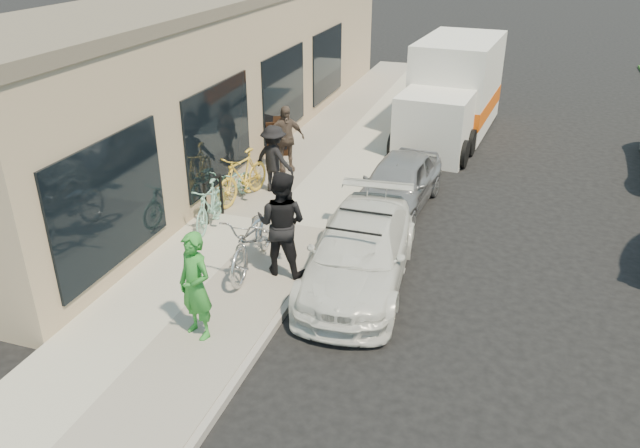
# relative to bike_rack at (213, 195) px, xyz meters

# --- Properties ---
(ground) EXTENTS (120.00, 120.00, 0.00)m
(ground) POSITION_rel_bike_rack_xyz_m (3.05, -2.73, -0.71)
(ground) COLOR black
(ground) RESTS_ON ground
(sidewalk) EXTENTS (3.00, 34.00, 0.15)m
(sidewalk) POSITION_rel_bike_rack_xyz_m (1.05, 0.27, -0.63)
(sidewalk) COLOR #A9A698
(sidewalk) RESTS_ON ground
(curb) EXTENTS (0.12, 34.00, 0.13)m
(curb) POSITION_rel_bike_rack_xyz_m (2.60, 0.27, -0.64)
(curb) COLOR gray
(curb) RESTS_ON ground
(storefront) EXTENTS (3.60, 20.00, 4.22)m
(storefront) POSITION_rel_bike_rack_xyz_m (-2.19, 5.26, 1.42)
(storefront) COLOR tan
(storefront) RESTS_ON ground
(bike_rack) EXTENTS (0.13, 0.65, 0.92)m
(bike_rack) POSITION_rel_bike_rack_xyz_m (0.00, 0.00, 0.00)
(bike_rack) COLOR black
(bike_rack) RESTS_ON sidewalk
(sandwich_board) EXTENTS (0.80, 0.81, 1.00)m
(sandwich_board) POSITION_rel_bike_rack_xyz_m (-0.20, 4.13, -0.05)
(sandwich_board) COLOR black
(sandwich_board) RESTS_ON sidewalk
(sedan_white) EXTENTS (2.01, 4.27, 1.24)m
(sedan_white) POSITION_rel_bike_rack_xyz_m (3.51, -1.31, -0.10)
(sedan_white) COLOR white
(sedan_white) RESTS_ON ground
(sedan_silver) EXTENTS (1.69, 3.58, 1.18)m
(sedan_silver) POSITION_rel_bike_rack_xyz_m (3.49, 2.13, -0.11)
(sedan_silver) COLOR #939398
(sedan_silver) RESTS_ON ground
(moving_truck) EXTENTS (2.56, 5.78, 2.77)m
(moving_truck) POSITION_rel_bike_rack_xyz_m (3.88, 7.93, 0.52)
(moving_truck) COLOR silver
(moving_truck) RESTS_ON ground
(tandem_bike) EXTENTS (0.92, 2.21, 1.13)m
(tandem_bike) POSITION_rel_bike_rack_xyz_m (1.62, -1.61, 0.01)
(tandem_bike) COLOR #B9B8BB
(tandem_bike) RESTS_ON sidewalk
(woman_rider) EXTENTS (0.73, 0.61, 1.71)m
(woman_rider) POSITION_rel_bike_rack_xyz_m (1.65, -3.78, 0.30)
(woman_rider) COLOR #2E8A2F
(woman_rider) RESTS_ON sidewalk
(man_standing) EXTENTS (0.95, 0.75, 1.91)m
(man_standing) POSITION_rel_bike_rack_xyz_m (2.17, -1.60, 0.40)
(man_standing) COLOR black
(man_standing) RESTS_ON sidewalk
(cruiser_bike_a) EXTENTS (0.64, 1.61, 0.94)m
(cruiser_bike_a) POSITION_rel_bike_rack_xyz_m (0.09, -0.35, -0.08)
(cruiser_bike_a) COLOR #7EBCA8
(cruiser_bike_a) RESTS_ON sidewalk
(cruiser_bike_b) EXTENTS (0.76, 1.59, 0.80)m
(cruiser_bike_b) POSITION_rel_bike_rack_xyz_m (-0.04, 0.96, -0.15)
(cruiser_bike_b) COLOR #7EBCA8
(cruiser_bike_b) RESTS_ON sidewalk
(cruiser_bike_c) EXTENTS (0.87, 1.92, 1.12)m
(cruiser_bike_c) POSITION_rel_bike_rack_xyz_m (0.14, 1.14, 0.00)
(cruiser_bike_c) COLOR gold
(cruiser_bike_c) RESTS_ON sidewalk
(bystander_a) EXTENTS (1.14, 0.85, 1.58)m
(bystander_a) POSITION_rel_bike_rack_xyz_m (0.64, 1.81, 0.23)
(bystander_a) COLOR black
(bystander_a) RESTS_ON sidewalk
(bystander_b) EXTENTS (1.03, 0.90, 1.66)m
(bystander_b) POSITION_rel_bike_rack_xyz_m (0.40, 3.16, 0.28)
(bystander_b) COLOR brown
(bystander_b) RESTS_ON sidewalk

